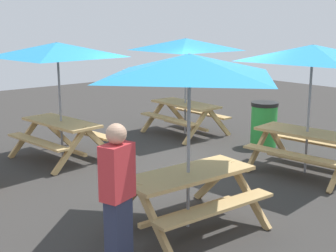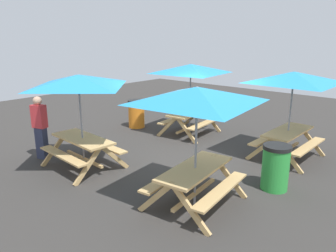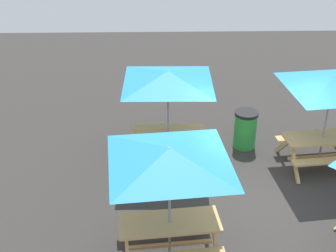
{
  "view_description": "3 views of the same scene",
  "coord_description": "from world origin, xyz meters",
  "px_view_note": "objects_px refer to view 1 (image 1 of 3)",
  "views": [
    {
      "loc": [
        6.21,
        -5.8,
        2.69
      ],
      "look_at": [
        0.15,
        -0.63,
        0.9
      ],
      "focal_mm": 50.0,
      "sensor_mm": 36.0,
      "label": 1
    },
    {
      "loc": [
        6.32,
        4.74,
        3.18
      ],
      "look_at": [
        0.15,
        -0.63,
        0.9
      ],
      "focal_mm": 35.0,
      "sensor_mm": 36.0,
      "label": 2
    },
    {
      "loc": [
        -2.2,
        -8.01,
        6.23
      ],
      "look_at": [
        -1.96,
        1.72,
        0.9
      ],
      "focal_mm": 50.0,
      "sensor_mm": 36.0,
      "label": 3
    }
  ],
  "objects_px": {
    "picnic_table_2": "(186,52)",
    "person_standing": "(118,196)",
    "picnic_table_1": "(312,63)",
    "trash_bin_green": "(264,124)",
    "picnic_table_0": "(58,59)",
    "picnic_table_3": "(189,79)"
  },
  "relations": [
    {
      "from": "picnic_table_2",
      "to": "trash_bin_green",
      "type": "relative_size",
      "value": 2.89
    },
    {
      "from": "picnic_table_2",
      "to": "picnic_table_0",
      "type": "bearing_deg",
      "value": -89.99
    },
    {
      "from": "trash_bin_green",
      "to": "person_standing",
      "type": "xyz_separation_m",
      "value": [
        2.31,
        -5.42,
        0.39
      ]
    },
    {
      "from": "picnic_table_2",
      "to": "trash_bin_green",
      "type": "height_order",
      "value": "picnic_table_2"
    },
    {
      "from": "person_standing",
      "to": "picnic_table_2",
      "type": "bearing_deg",
      "value": -155.88
    },
    {
      "from": "picnic_table_2",
      "to": "trash_bin_green",
      "type": "xyz_separation_m",
      "value": [
        1.97,
        0.53,
        -1.49
      ]
    },
    {
      "from": "picnic_table_1",
      "to": "person_standing",
      "type": "xyz_separation_m",
      "value": [
        0.66,
        -4.54,
        -1.1
      ]
    },
    {
      "from": "picnic_table_0",
      "to": "picnic_table_3",
      "type": "height_order",
      "value": "same"
    },
    {
      "from": "picnic_table_3",
      "to": "person_standing",
      "type": "height_order",
      "value": "picnic_table_3"
    },
    {
      "from": "picnic_table_2",
      "to": "person_standing",
      "type": "distance_m",
      "value": 6.59
    },
    {
      "from": "picnic_table_1",
      "to": "trash_bin_green",
      "type": "xyz_separation_m",
      "value": [
        -1.65,
        0.88,
        -1.49
      ]
    },
    {
      "from": "picnic_table_2",
      "to": "picnic_table_1",
      "type": "bearing_deg",
      "value": -4.71
    },
    {
      "from": "picnic_table_1",
      "to": "trash_bin_green",
      "type": "relative_size",
      "value": 2.87
    },
    {
      "from": "trash_bin_green",
      "to": "picnic_table_2",
      "type": "bearing_deg",
      "value": -165.02
    },
    {
      "from": "picnic_table_1",
      "to": "trash_bin_green",
      "type": "bearing_deg",
      "value": 145.25
    },
    {
      "from": "picnic_table_0",
      "to": "person_standing",
      "type": "relative_size",
      "value": 1.68
    },
    {
      "from": "picnic_table_0",
      "to": "trash_bin_green",
      "type": "bearing_deg",
      "value": 56.22
    },
    {
      "from": "picnic_table_2",
      "to": "person_standing",
      "type": "xyz_separation_m",
      "value": [
        4.28,
        -4.89,
        -1.1
      ]
    },
    {
      "from": "picnic_table_1",
      "to": "picnic_table_2",
      "type": "xyz_separation_m",
      "value": [
        -3.62,
        0.36,
        0.0
      ]
    },
    {
      "from": "picnic_table_0",
      "to": "picnic_table_3",
      "type": "distance_m",
      "value": 3.98
    },
    {
      "from": "picnic_table_0",
      "to": "picnic_table_1",
      "type": "height_order",
      "value": "same"
    },
    {
      "from": "picnic_table_1",
      "to": "trash_bin_green",
      "type": "height_order",
      "value": "picnic_table_1"
    }
  ]
}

